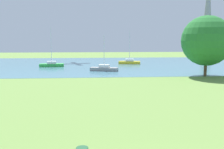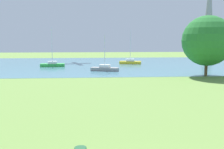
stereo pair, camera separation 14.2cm
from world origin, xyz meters
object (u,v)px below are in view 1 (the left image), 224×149
(sailboat_yellow, at_px, (129,62))
(tree_mid_shore, at_px, (207,41))
(sailboat_gray, at_px, (104,68))
(electricity_pylon, at_px, (208,12))
(sailboat_green, at_px, (52,64))

(sailboat_yellow, distance_m, tree_mid_shore, 22.64)
(tree_mid_shore, bearing_deg, sailboat_gray, 152.50)
(tree_mid_shore, relative_size, electricity_pylon, 0.31)
(sailboat_gray, xyz_separation_m, tree_mid_shore, (14.91, -7.76, 4.88))
(sailboat_gray, bearing_deg, sailboat_green, 142.21)
(tree_mid_shore, bearing_deg, sailboat_yellow, 112.91)
(sailboat_gray, distance_m, sailboat_yellow, 14.10)
(sailboat_green, relative_size, sailboat_gray, 1.26)
(sailboat_green, relative_size, sailboat_yellow, 1.07)
(sailboat_green, height_order, tree_mid_shore, tree_mid_shore)
(sailboat_gray, height_order, tree_mid_shore, tree_mid_shore)
(electricity_pylon, bearing_deg, sailboat_gray, -129.73)
(sailboat_green, height_order, electricity_pylon, electricity_pylon)
(sailboat_gray, xyz_separation_m, sailboat_yellow, (6.30, 12.61, 0.01))
(sailboat_green, xyz_separation_m, sailboat_gray, (10.19, -7.90, -0.02))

